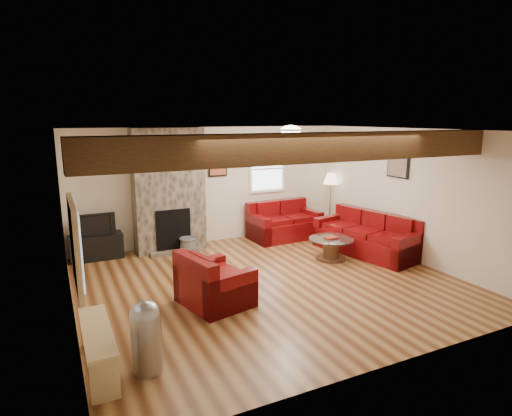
{
  "coord_description": "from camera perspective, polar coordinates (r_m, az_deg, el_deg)",
  "views": [
    {
      "loc": [
        -3.12,
        -5.95,
        2.69
      ],
      "look_at": [
        -0.05,
        0.4,
        1.2
      ],
      "focal_mm": 30.0,
      "sensor_mm": 36.0,
      "label": 1
    }
  ],
  "objects": [
    {
      "name": "room",
      "position": [
        6.87,
        1.81,
        -0.14
      ],
      "size": [
        8.0,
        8.0,
        8.0
      ],
      "color": "#593017",
      "rests_on": "ground"
    },
    {
      "name": "oak_beam",
      "position": [
        5.66,
        7.81,
        8.01
      ],
      "size": [
        6.0,
        0.36,
        0.38
      ],
      "primitive_type": "cube",
      "color": "#331E0F",
      "rests_on": "room"
    },
    {
      "name": "chimney_breast",
      "position": [
        8.83,
        -11.56,
        2.13
      ],
      "size": [
        1.4,
        0.67,
        2.5
      ],
      "color": "#38332B",
      "rests_on": "floor"
    },
    {
      "name": "back_window",
      "position": [
        9.82,
        1.48,
        5.28
      ],
      "size": [
        0.9,
        0.08,
        1.1
      ],
      "primitive_type": null,
      "color": "white",
      "rests_on": "room"
    },
    {
      "name": "hatch_window",
      "position": [
        4.62,
        -22.9,
        -4.54
      ],
      "size": [
        0.08,
        1.0,
        0.9
      ],
      "primitive_type": null,
      "color": "tan",
      "rests_on": "room"
    },
    {
      "name": "ceiling_dome",
      "position": [
        7.95,
        4.66,
        10.11
      ],
      "size": [
        0.4,
        0.4,
        0.18
      ],
      "primitive_type": null,
      "color": "white",
      "rests_on": "room"
    },
    {
      "name": "artwork_back",
      "position": [
        9.31,
        -5.13,
        5.8
      ],
      "size": [
        0.42,
        0.06,
        0.52
      ],
      "primitive_type": null,
      "color": "black",
      "rests_on": "room"
    },
    {
      "name": "artwork_right",
      "position": [
        8.77,
        18.35,
        5.2
      ],
      "size": [
        0.06,
        0.55,
        0.42
      ],
      "primitive_type": null,
      "color": "black",
      "rests_on": "room"
    },
    {
      "name": "sofa_three",
      "position": [
        8.87,
        14.48,
        -3.33
      ],
      "size": [
        1.3,
        2.26,
        0.82
      ],
      "primitive_type": null,
      "rotation": [
        0.0,
        0.0,
        -1.37
      ],
      "color": "#4B0605",
      "rests_on": "floor"
    },
    {
      "name": "loveseat",
      "position": [
        9.7,
        3.81,
        -1.67
      ],
      "size": [
        1.59,
        0.97,
        0.82
      ],
      "primitive_type": null,
      "rotation": [
        0.0,
        0.0,
        0.05
      ],
      "color": "#4B0605",
      "rests_on": "floor"
    },
    {
      "name": "armchair_red",
      "position": [
        6.35,
        -5.49,
        -9.31
      ],
      "size": [
        1.05,
        1.14,
        0.78
      ],
      "primitive_type": null,
      "rotation": [
        0.0,
        0.0,
        1.81
      ],
      "color": "#4B0605",
      "rests_on": "floor"
    },
    {
      "name": "coffee_table",
      "position": [
        8.42,
        9.94,
        -5.38
      ],
      "size": [
        0.85,
        0.85,
        0.45
      ],
      "color": "#422415",
      "rests_on": "floor"
    },
    {
      "name": "tv_cabinet",
      "position": [
        8.85,
        -20.5,
        -4.86
      ],
      "size": [
        0.98,
        0.39,
        0.49
      ],
      "primitive_type": "cube",
      "color": "black",
      "rests_on": "floor"
    },
    {
      "name": "television",
      "position": [
        8.74,
        -20.72,
        -1.98
      ],
      "size": [
        0.74,
        0.1,
        0.43
      ],
      "primitive_type": "imported",
      "color": "black",
      "rests_on": "tv_cabinet"
    },
    {
      "name": "floor_lamp",
      "position": [
        10.21,
        9.97,
        3.46
      ],
      "size": [
        0.36,
        0.36,
        1.42
      ],
      "color": "tan",
      "rests_on": "floor"
    },
    {
      "name": "pine_bench",
      "position": [
        5.14,
        -20.29,
        -17.33
      ],
      "size": [
        0.29,
        1.26,
        0.47
      ],
      "primitive_type": null,
      "color": "tan",
      "rests_on": "floor"
    },
    {
      "name": "pedal_bin",
      "position": [
        4.88,
        -14.41,
        -16.3
      ],
      "size": [
        0.42,
        0.42,
        0.82
      ],
      "primitive_type": null,
      "rotation": [
        0.0,
        0.0,
        0.37
      ],
      "color": "#99999D",
      "rests_on": "floor"
    },
    {
      "name": "coal_bucket",
      "position": [
        8.73,
        -9.04,
        -4.98
      ],
      "size": [
        0.36,
        0.36,
        0.34
      ],
      "primitive_type": null,
      "color": "slate",
      "rests_on": "floor"
    }
  ]
}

